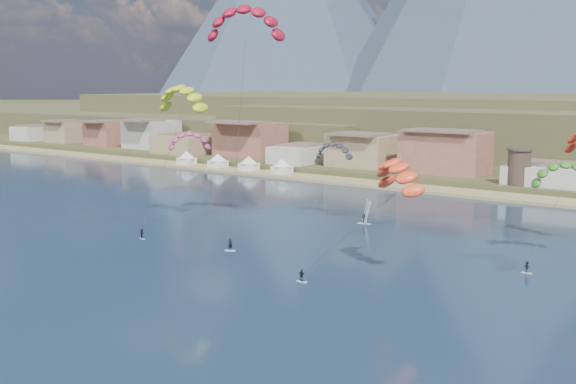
% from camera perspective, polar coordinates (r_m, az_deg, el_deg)
% --- Properties ---
extents(ground, '(2400.00, 2400.00, 0.00)m').
position_cam_1_polar(ground, '(80.35, -14.11, -9.88)').
color(ground, '#0E2132').
rests_on(ground, ground).
extents(beach, '(2200.00, 12.00, 0.90)m').
position_cam_1_polar(beach, '(166.40, 15.55, -0.21)').
color(beach, tan).
rests_on(beach, ground).
extents(town, '(400.00, 24.00, 12.00)m').
position_cam_1_polar(town, '(197.25, 6.52, 3.69)').
color(town, silver).
rests_on(town, ground).
extents(watchtower, '(5.82, 5.82, 8.60)m').
position_cam_1_polar(watchtower, '(171.35, 18.18, 1.99)').
color(watchtower, '#47382D').
rests_on(watchtower, ground).
extents(beach_tents, '(43.40, 6.40, 5.00)m').
position_cam_1_polar(beach_tents, '(206.09, -4.52, 2.74)').
color(beach_tents, white).
rests_on(beach_tents, ground).
extents(kitesurfer_red, '(14.25, 16.93, 39.18)m').
position_cam_1_polar(kitesurfer_red, '(117.64, -3.47, 13.87)').
color(kitesurfer_red, silver).
rests_on(kitesurfer_red, ground).
extents(kitesurfer_yellow, '(10.88, 14.71, 26.83)m').
position_cam_1_polar(kitesurfer_yellow, '(125.70, -8.55, 7.79)').
color(kitesurfer_yellow, silver).
rests_on(kitesurfer_yellow, ground).
extents(kitesurfer_orange, '(14.07, 16.16, 19.02)m').
position_cam_1_polar(kitesurfer_orange, '(93.83, 8.99, 1.76)').
color(kitesurfer_orange, silver).
rests_on(kitesurfer_orange, ground).
extents(kitesurfer_green, '(9.79, 14.05, 16.49)m').
position_cam_1_polar(kitesurfer_green, '(107.75, 21.42, 1.57)').
color(kitesurfer_green, silver).
rests_on(kitesurfer_green, ground).
extents(distant_kite_pink, '(9.75, 9.61, 16.59)m').
position_cam_1_polar(distant_kite_pink, '(161.77, -7.97, 4.38)').
color(distant_kite_pink, '#262626').
rests_on(distant_kite_pink, ground).
extents(distant_kite_dark, '(7.80, 6.15, 16.26)m').
position_cam_1_polar(distant_kite_dark, '(131.42, 3.74, 3.60)').
color(distant_kite_dark, '#262626').
rests_on(distant_kite_dark, ground).
extents(windsurfer, '(2.53, 2.76, 4.35)m').
position_cam_1_polar(windsurfer, '(128.94, 6.26, -1.98)').
color(windsurfer, silver).
rests_on(windsurfer, ground).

